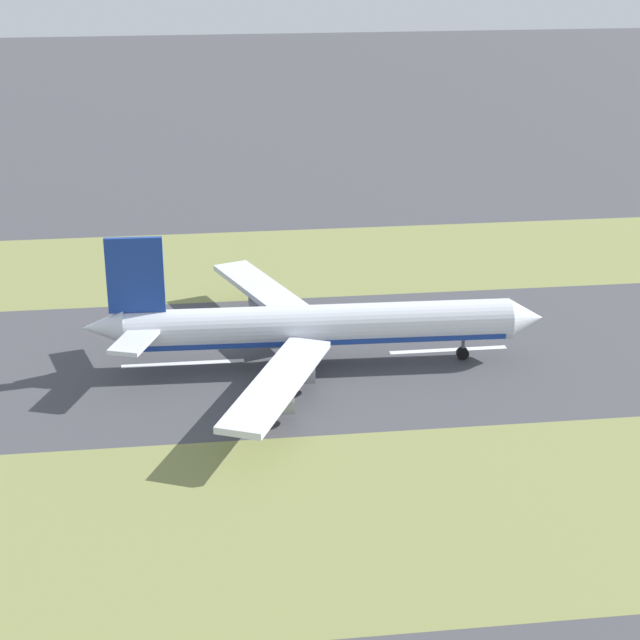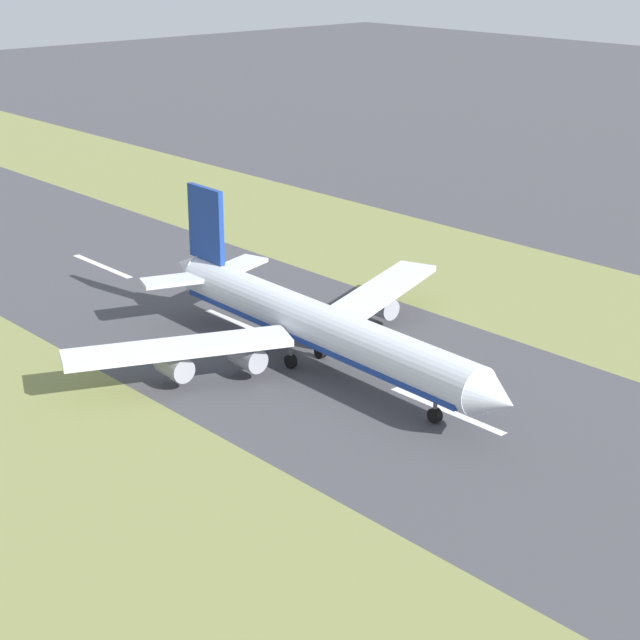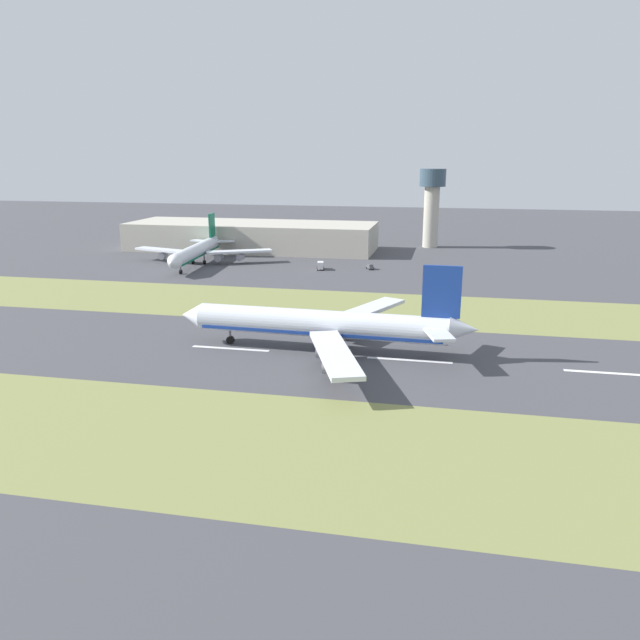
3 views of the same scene
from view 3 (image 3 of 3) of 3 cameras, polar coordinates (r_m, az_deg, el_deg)
The scene contains 12 objects.
ground_plane at distance 135.68m, azimuth 1.24°, elevation -3.24°, with size 800.00×800.00×0.00m, color #424247.
grass_median_west at distance 94.98m, azimuth -3.86°, elevation -11.52°, with size 40.00×600.00×0.01m, color olive.
grass_median_east at distance 178.45m, azimuth 3.90°, elevation 1.17°, with size 40.00×600.00×0.01m, color olive.
centreline_dash_near at distance 137.63m, azimuth 25.08°, elevation -4.42°, with size 1.20×18.00×0.01m, color silver.
centreline_dash_mid at distance 133.81m, azimuth 8.18°, elevation -3.65°, with size 1.20×18.00×0.01m, color silver.
centreline_dash_far at distance 141.67m, azimuth -8.19°, elevation -2.60°, with size 1.20×18.00×0.01m, color silver.
airplane_main_jet at distance 136.83m, azimuth 0.77°, elevation -0.45°, with size 64.10×67.15×20.20m.
terminal_building at distance 289.40m, azimuth -6.23°, elevation 7.63°, with size 36.00×111.97×12.24m, color #B2AD9E.
control_tower at distance 298.12m, azimuth 10.19°, elevation 10.80°, with size 12.00×12.00×35.99m.
airplane_parked_apron at distance 252.29m, azimuth -11.15°, elevation 6.22°, with size 60.32×57.31×18.13m.
service_truck at distance 236.91m, azimuth 0.04°, elevation 5.03°, with size 6.31×3.50×3.10m.
apron_car at distance 238.40m, azimuth 4.61°, elevation 4.88°, with size 4.74×3.60×2.03m.
Camera 3 is at (-126.80, -23.48, 42.17)m, focal length 35.00 mm.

